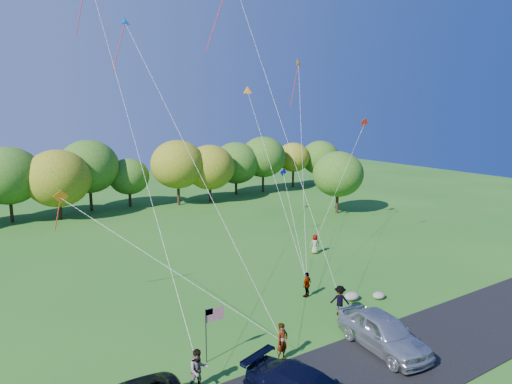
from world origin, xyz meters
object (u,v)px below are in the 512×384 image
at_px(minivan_silver, 383,332).
at_px(flyer_b, 198,370).
at_px(flyer_e, 315,244).
at_px(flyer_a, 282,342).
at_px(flyer_d, 307,285).
at_px(flyer_c, 340,300).

height_order(minivan_silver, flyer_b, minivan_silver).
xyz_separation_m(minivan_silver, flyer_e, (7.41, 14.32, -0.16)).
distance_m(minivan_silver, flyer_a, 5.37).
relative_size(flyer_d, flyer_e, 1.01).
distance_m(flyer_b, flyer_c, 10.76).
bearing_deg(flyer_d, flyer_a, 19.54).
xyz_separation_m(flyer_a, flyer_c, (5.93, 2.23, -0.05)).
xyz_separation_m(flyer_a, flyer_d, (5.96, 5.41, -0.12)).
bearing_deg(flyer_d, flyer_e, -155.92).
distance_m(flyer_b, flyer_d, 11.86).
bearing_deg(minivan_silver, flyer_d, 88.33).
height_order(minivan_silver, flyer_c, minivan_silver).
xyz_separation_m(flyer_b, flyer_c, (10.53, 2.23, -0.04)).
bearing_deg(flyer_a, flyer_d, 29.99).
bearing_deg(flyer_a, flyer_b, 167.71).
distance_m(minivan_silver, flyer_d, 7.55).
xyz_separation_m(minivan_silver, flyer_c, (0.98, 4.30, -0.08)).
distance_m(flyer_c, flyer_e, 11.91).
distance_m(minivan_silver, flyer_e, 16.12).
bearing_deg(flyer_b, flyer_a, 5.21).
xyz_separation_m(flyer_b, flyer_d, (10.55, 5.41, -0.11)).
bearing_deg(flyer_e, flyer_d, 67.84).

